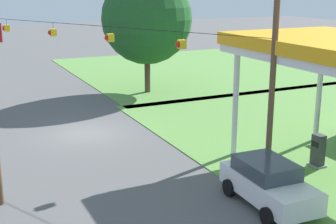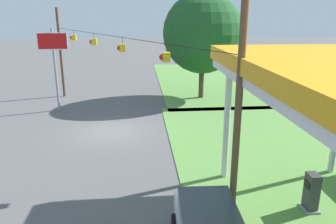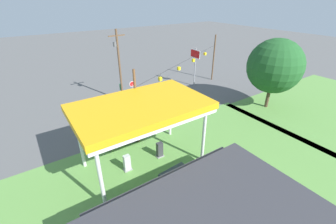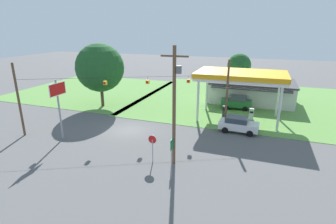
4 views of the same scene
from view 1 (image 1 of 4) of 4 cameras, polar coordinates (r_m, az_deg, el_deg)
name	(u,v)px [view 1 (image 1 of 4)]	position (r m, az deg, el deg)	size (l,w,h in m)	color
ground_plane	(85,134)	(26.68, -10.07, -2.62)	(160.00, 160.00, 0.00)	#565656
grass_verge_opposite_corner	(197,68)	(47.11, 3.55, 5.32)	(24.00, 24.00, 0.04)	#5B8E42
fuel_pump_near	(318,152)	(22.40, 17.81, -4.63)	(0.71, 0.56, 1.54)	gray
car_at_pumps_front	(268,183)	(18.12, 12.12, -8.40)	(4.29, 2.24, 1.71)	white
signal_span_gantry	(81,58)	(25.72, -10.53, 6.45)	(20.16, 10.24, 7.76)	brown
tree_west_verge	(147,19)	(35.70, -2.61, 11.28)	(6.80, 6.80, 9.05)	#4C3828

